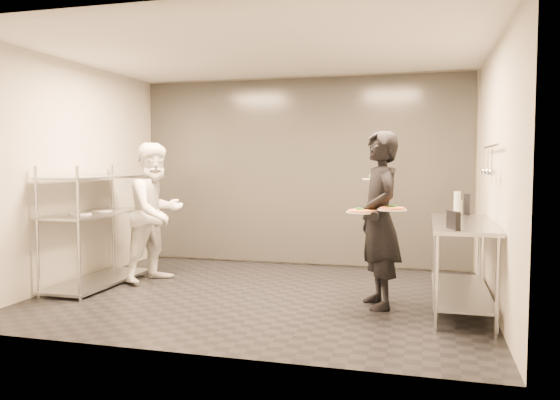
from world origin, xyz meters
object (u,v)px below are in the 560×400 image
(bottle_clear, at_px, (460,207))
(bottle_dark, at_px, (467,204))
(pizza_plate_near, at_px, (362,211))
(chef, at_px, (156,212))
(prep_counter, at_px, (461,250))
(bottle_green, at_px, (457,203))
(salad_plate, at_px, (374,177))
(pos_monitor, at_px, (453,220))
(pass_rack, at_px, (98,224))
(pizza_plate_far, at_px, (392,209))
(waiter, at_px, (379,220))

(bottle_clear, height_order, bottle_dark, bottle_dark)
(pizza_plate_near, xyz_separation_m, bottle_dark, (1.09, 1.17, 0.01))
(chef, distance_m, pizza_plate_near, 2.84)
(prep_counter, height_order, bottle_dark, bottle_dark)
(bottle_green, relative_size, bottle_dark, 1.14)
(pizza_plate_near, relative_size, bottle_green, 1.18)
(salad_plate, height_order, pos_monitor, salad_plate)
(bottle_clear, bearing_deg, prep_counter, -91.69)
(salad_plate, relative_size, bottle_green, 0.94)
(pos_monitor, bearing_deg, bottle_green, 67.69)
(salad_plate, height_order, bottle_dark, salad_plate)
(pass_rack, height_order, pos_monitor, pass_rack)
(pos_monitor, height_order, bottle_green, bottle_green)
(prep_counter, xyz_separation_m, bottle_green, (-0.02, 0.66, 0.44))
(pizza_plate_far, distance_m, bottle_green, 1.27)
(pizza_plate_near, distance_m, bottle_dark, 1.60)
(pass_rack, xyz_separation_m, bottle_dark, (4.43, 0.80, 0.28))
(pizza_plate_far, bearing_deg, prep_counter, 31.17)
(bottle_green, height_order, bottle_dark, bottle_green)
(bottle_clear, bearing_deg, pos_monitor, -95.40)
(chef, relative_size, bottle_clear, 10.11)
(pizza_plate_near, bearing_deg, pizza_plate_far, -10.05)
(pizza_plate_far, distance_m, pos_monitor, 0.65)
(bottle_green, bearing_deg, bottle_clear, 73.15)
(bottle_clear, xyz_separation_m, bottle_dark, (0.07, 0.00, 0.04))
(pos_monitor, relative_size, bottle_dark, 0.96)
(pizza_plate_near, distance_m, bottle_clear, 1.55)
(chef, relative_size, bottle_green, 6.33)
(bottle_green, bearing_deg, bottle_dark, 49.89)
(waiter, height_order, salad_plate, waiter)
(pass_rack, bearing_deg, pos_monitor, -9.67)
(chef, relative_size, salad_plate, 6.73)
(prep_counter, relative_size, bottle_clear, 10.20)
(prep_counter, bearing_deg, waiter, -169.28)
(pizza_plate_far, bearing_deg, waiter, 119.66)
(pos_monitor, distance_m, bottle_dark, 1.54)
(prep_counter, bearing_deg, bottle_green, 91.58)
(pos_monitor, bearing_deg, pizza_plate_far, 134.21)
(chef, distance_m, salad_plate, 2.86)
(salad_plate, bearing_deg, bottle_green, 31.14)
(pass_rack, distance_m, chef, 0.73)
(chef, xyz_separation_m, bottle_dark, (3.83, 0.41, 0.15))
(pass_rack, distance_m, bottle_clear, 4.43)
(pizza_plate_far, bearing_deg, bottle_green, 58.03)
(chef, xyz_separation_m, pizza_plate_far, (3.04, -0.81, 0.18))
(bottle_dark, bearing_deg, bottle_green, -130.11)
(prep_counter, height_order, waiter, waiter)
(salad_plate, bearing_deg, bottle_dark, 33.84)
(prep_counter, relative_size, salad_plate, 6.80)
(chef, relative_size, pizza_plate_far, 6.13)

